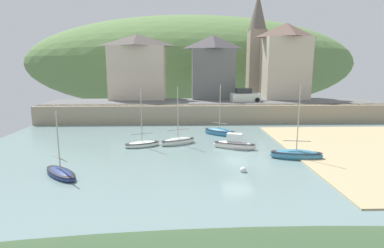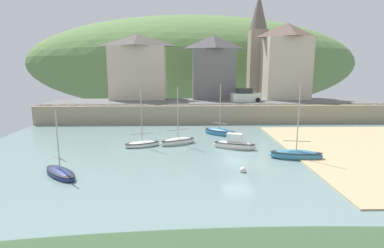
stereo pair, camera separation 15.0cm
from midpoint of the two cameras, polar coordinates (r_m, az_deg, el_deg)
name	(u,v)px [view 2 (the right image)]	position (r m, az deg, el deg)	size (l,w,h in m)	color
ground	(298,214)	(17.53, 19.12, -15.34)	(48.00, 41.00, 0.61)	gray
quay_seawall	(216,112)	(42.43, 4.59, 2.21)	(48.00, 9.40, 2.40)	gray
hillside_backdrop	(192,64)	(79.43, -0.01, 11.03)	(80.00, 44.00, 22.63)	#5F8247
waterfront_building_left	(138,66)	(49.89, -9.76, 10.38)	(8.73, 5.63, 9.90)	beige
waterfront_building_centre	(213,67)	(49.64, 4.06, 10.47)	(6.80, 4.51, 9.79)	slate
waterfront_building_right	(285,61)	(51.99, 16.88, 11.09)	(7.07, 6.11, 11.67)	beige
church_with_spire	(258,44)	(54.97, 12.02, 14.19)	(3.00, 3.00, 16.88)	gray
sailboat_tall_mast	(296,155)	(27.41, 18.71, -5.39)	(4.50, 2.04, 6.36)	teal
motorboat_with_cabin	(220,132)	(34.75, 5.24, -1.47)	(3.85, 3.35, 5.80)	teal
sailboat_white_hull	(234,144)	(29.29, 7.93, -3.72)	(4.12, 2.35, 1.65)	silver
dinghy_open_wooden	(60,173)	(23.90, -22.86, -8.29)	(3.56, 3.58, 4.79)	navy
sailboat_nearest_shore	(142,144)	(30.10, -9.00, -3.64)	(3.64, 2.40, 5.68)	white
sailboat_blue_trim	(178,141)	(30.55, -2.44, -3.19)	(3.74, 2.55, 5.87)	silver
parked_car_near_slipway	(245,96)	(46.04, 9.85, 5.09)	(4.23, 2.05, 1.95)	silver
mooring_buoy	(243,170)	(23.20, 9.47, -8.36)	(0.49, 0.49, 0.49)	silver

